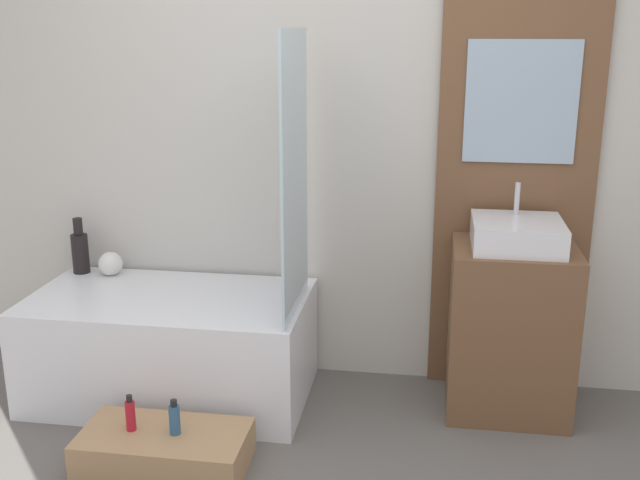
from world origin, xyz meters
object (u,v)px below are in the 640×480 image
at_px(sink, 517,234).
at_px(vase_round_light, 110,264).
at_px(bathtub, 171,346).
at_px(vase_tall_dark, 80,251).
at_px(bottle_soap_primary, 130,415).
at_px(wooden_step_bench, 165,450).
at_px(bottle_soap_secondary, 175,419).

xyz_separation_m(sink, vase_round_light, (-2.03, 0.14, -0.29)).
height_order(bathtub, vase_tall_dark, vase_tall_dark).
xyz_separation_m(bathtub, sink, (1.63, 0.12, 0.61)).
xyz_separation_m(bathtub, bottle_soap_primary, (0.04, -0.62, -0.03)).
bearing_deg(wooden_step_bench, bottle_soap_primary, 180.00).
xyz_separation_m(sink, vase_tall_dark, (-2.21, 0.16, -0.23)).
relative_size(wooden_step_bench, vase_tall_dark, 2.34).
bearing_deg(bathtub, bottle_soap_primary, -85.95).
distance_m(wooden_step_bench, bottle_soap_secondary, 0.16).
distance_m(sink, bottle_soap_secondary, 1.70).
height_order(vase_round_light, bottle_soap_primary, vase_round_light).
bearing_deg(sink, bottle_soap_primary, -155.01).
distance_m(bathtub, vase_tall_dark, 0.74).
relative_size(vase_round_light, bottle_soap_primary, 0.78).
xyz_separation_m(wooden_step_bench, bottle_soap_secondary, (0.05, 0.00, 0.15)).
distance_m(bathtub, sink, 1.74).
bearing_deg(sink, vase_round_light, 176.01).
xyz_separation_m(sink, bottle_soap_primary, (-1.58, -0.74, -0.64)).
relative_size(wooden_step_bench, sink, 1.72).
relative_size(sink, bottle_soap_primary, 2.53).
bearing_deg(bottle_soap_primary, sink, 24.99).
xyz_separation_m(wooden_step_bench, vase_round_light, (-0.59, 0.88, 0.50)).
relative_size(wooden_step_bench, bottle_soap_primary, 4.37).
relative_size(bottle_soap_primary, bottle_soap_secondary, 1.04).
distance_m(wooden_step_bench, bottle_soap_primary, 0.20).
height_order(wooden_step_bench, bottle_soap_secondary, bottle_soap_secondary).
height_order(vase_tall_dark, bottle_soap_primary, vase_tall_dark).
relative_size(sink, vase_round_light, 3.23).
bearing_deg(bottle_soap_secondary, vase_round_light, 125.97).
bearing_deg(vase_tall_dark, bottle_soap_secondary, -47.95).
xyz_separation_m(bottle_soap_primary, bottle_soap_secondary, (0.19, 0.00, -0.00)).
relative_size(vase_tall_dark, vase_round_light, 2.38).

